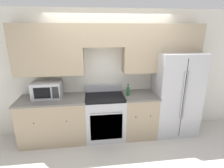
{
  "coord_description": "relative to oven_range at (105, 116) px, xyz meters",
  "views": [
    {
      "loc": [
        -0.42,
        -2.96,
        2.21
      ],
      "look_at": [
        -0.0,
        0.31,
        1.17
      ],
      "focal_mm": 28.0,
      "sensor_mm": 36.0,
      "label": 1
    }
  ],
  "objects": [
    {
      "name": "lower_cabinets_right",
      "position": [
        0.73,
        -0.0,
        -0.0
      ],
      "size": [
        0.69,
        0.64,
        0.92
      ],
      "color": "tan",
      "rests_on": "ground_plane"
    },
    {
      "name": "microwave",
      "position": [
        -1.12,
        0.08,
        0.61
      ],
      "size": [
        0.54,
        0.39,
        0.32
      ],
      "color": "#B7B7BC",
      "rests_on": "lower_cabinets_left"
    },
    {
      "name": "refrigerator",
      "position": [
        1.52,
        0.08,
        0.42
      ],
      "size": [
        0.92,
        0.81,
        1.77
      ],
      "color": "#B7B7BC",
      "rests_on": "ground_plane"
    },
    {
      "name": "oven_range",
      "position": [
        0.0,
        0.0,
        0.0
      ],
      "size": [
        0.78,
        0.65,
        1.08
      ],
      "color": "#B7B7BC",
      "rests_on": "ground_plane"
    },
    {
      "name": "bottle",
      "position": [
        0.47,
        -0.02,
        0.55
      ],
      "size": [
        0.06,
        0.06,
        0.24
      ],
      "color": "#195928",
      "rests_on": "lower_cabinets_right"
    },
    {
      "name": "ground_plane",
      "position": [
        0.15,
        -0.31,
        -0.46
      ],
      "size": [
        12.0,
        12.0,
        0.0
      ],
      "primitive_type": "plane",
      "color": "beige"
    },
    {
      "name": "wall_back",
      "position": [
        0.16,
        0.26,
        1.09
      ],
      "size": [
        8.0,
        0.39,
        2.6
      ],
      "color": "silver",
      "rests_on": "ground_plane"
    },
    {
      "name": "lower_cabinets_left",
      "position": [
        -1.04,
        -0.0,
        -0.0
      ],
      "size": [
        1.31,
        0.64,
        0.92
      ],
      "color": "tan",
      "rests_on": "ground_plane"
    }
  ]
}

